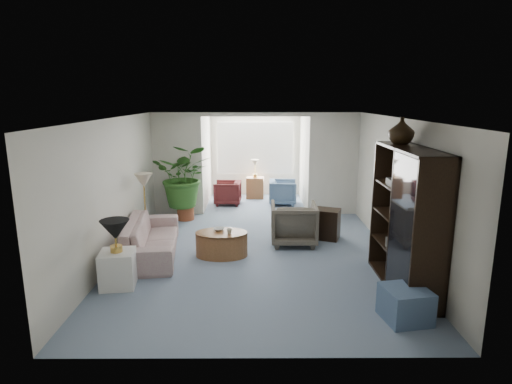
{
  "coord_description": "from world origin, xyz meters",
  "views": [
    {
      "loc": [
        -0.04,
        -7.23,
        2.85
      ],
      "look_at": [
        0.0,
        0.6,
        1.1
      ],
      "focal_mm": 29.85,
      "sensor_mm": 36.0,
      "label": 1
    }
  ],
  "objects_px": {
    "framed_picture": "(401,166)",
    "floor_lamp": "(144,180)",
    "sofa": "(152,238)",
    "side_table_dark": "(326,224)",
    "coffee_cup": "(229,231)",
    "cabinet_urn": "(401,131)",
    "plant_pot": "(186,213)",
    "entertainment_cabinet": "(406,220)",
    "ottoman": "(405,304)",
    "sunroom_table": "(255,188)",
    "wingback_chair": "(294,223)",
    "end_table": "(118,269)",
    "coffee_bowl": "(219,229)",
    "sunroom_chair_blue": "(283,192)",
    "table_lamp": "(115,230)",
    "coffee_table": "(222,244)"
  },
  "relations": [
    {
      "from": "cabinet_urn",
      "to": "plant_pot",
      "type": "distance_m",
      "value": 5.49
    },
    {
      "from": "sofa",
      "to": "coffee_bowl",
      "type": "distance_m",
      "value": 1.25
    },
    {
      "from": "floor_lamp",
      "to": "entertainment_cabinet",
      "type": "height_order",
      "value": "entertainment_cabinet"
    },
    {
      "from": "coffee_cup",
      "to": "plant_pot",
      "type": "xyz_separation_m",
      "value": [
        -1.18,
        2.48,
        -0.34
      ]
    },
    {
      "from": "end_table",
      "to": "wingback_chair",
      "type": "height_order",
      "value": "wingback_chair"
    },
    {
      "from": "end_table",
      "to": "entertainment_cabinet",
      "type": "xyz_separation_m",
      "value": [
        4.35,
        -0.03,
        0.79
      ]
    },
    {
      "from": "framed_picture",
      "to": "entertainment_cabinet",
      "type": "relative_size",
      "value": 0.23
    },
    {
      "from": "sunroom_table",
      "to": "wingback_chair",
      "type": "bearing_deg",
      "value": -79.14
    },
    {
      "from": "coffee_cup",
      "to": "plant_pot",
      "type": "height_order",
      "value": "coffee_cup"
    },
    {
      "from": "floor_lamp",
      "to": "sunroom_table",
      "type": "bearing_deg",
      "value": 59.63
    },
    {
      "from": "framed_picture",
      "to": "floor_lamp",
      "type": "relative_size",
      "value": 1.39
    },
    {
      "from": "table_lamp",
      "to": "wingback_chair",
      "type": "bearing_deg",
      "value": 34.25
    },
    {
      "from": "cabinet_urn",
      "to": "table_lamp",
      "type": "bearing_deg",
      "value": -173.89
    },
    {
      "from": "ottoman",
      "to": "sunroom_chair_blue",
      "type": "bearing_deg",
      "value": 100.86
    },
    {
      "from": "coffee_table",
      "to": "sunroom_table",
      "type": "height_order",
      "value": "sunroom_table"
    },
    {
      "from": "cabinet_urn",
      "to": "sunroom_chair_blue",
      "type": "xyz_separation_m",
      "value": [
        -1.49,
        4.67,
        -2.01
      ]
    },
    {
      "from": "side_table_dark",
      "to": "cabinet_urn",
      "type": "distance_m",
      "value": 2.82
    },
    {
      "from": "sofa",
      "to": "plant_pot",
      "type": "distance_m",
      "value": 2.33
    },
    {
      "from": "floor_lamp",
      "to": "sunroom_chair_blue",
      "type": "relative_size",
      "value": 0.49
    },
    {
      "from": "end_table",
      "to": "sofa",
      "type": "bearing_deg",
      "value": 81.57
    },
    {
      "from": "sofa",
      "to": "wingback_chair",
      "type": "xyz_separation_m",
      "value": [
        2.67,
        0.61,
        0.09
      ]
    },
    {
      "from": "floor_lamp",
      "to": "plant_pot",
      "type": "distance_m",
      "value": 1.97
    },
    {
      "from": "framed_picture",
      "to": "entertainment_cabinet",
      "type": "distance_m",
      "value": 1.25
    },
    {
      "from": "framed_picture",
      "to": "coffee_table",
      "type": "xyz_separation_m",
      "value": [
        -3.09,
        0.26,
        -1.47
      ]
    },
    {
      "from": "floor_lamp",
      "to": "cabinet_urn",
      "type": "height_order",
      "value": "cabinet_urn"
    },
    {
      "from": "coffee_bowl",
      "to": "side_table_dark",
      "type": "relative_size",
      "value": 0.33
    },
    {
      "from": "table_lamp",
      "to": "entertainment_cabinet",
      "type": "bearing_deg",
      "value": -0.45
    },
    {
      "from": "sofa",
      "to": "sunroom_table",
      "type": "height_order",
      "value": "sofa"
    },
    {
      "from": "sofa",
      "to": "side_table_dark",
      "type": "height_order",
      "value": "sofa"
    },
    {
      "from": "sunroom_chair_blue",
      "to": "plant_pot",
      "type": "bearing_deg",
      "value": 124.47
    },
    {
      "from": "coffee_bowl",
      "to": "wingback_chair",
      "type": "height_order",
      "value": "wingback_chair"
    },
    {
      "from": "coffee_table",
      "to": "wingback_chair",
      "type": "bearing_deg",
      "value": 26.0
    },
    {
      "from": "floor_lamp",
      "to": "ottoman",
      "type": "distance_m",
      "value": 5.31
    },
    {
      "from": "coffee_table",
      "to": "side_table_dark",
      "type": "relative_size",
      "value": 1.53
    },
    {
      "from": "wingback_chair",
      "to": "plant_pot",
      "type": "height_order",
      "value": "wingback_chair"
    },
    {
      "from": "table_lamp",
      "to": "ottoman",
      "type": "bearing_deg",
      "value": -14.42
    },
    {
      "from": "table_lamp",
      "to": "sunroom_chair_blue",
      "type": "distance_m",
      "value": 5.91
    },
    {
      "from": "framed_picture",
      "to": "sunroom_table",
      "type": "relative_size",
      "value": 0.83
    },
    {
      "from": "table_lamp",
      "to": "cabinet_urn",
      "type": "bearing_deg",
      "value": 6.11
    },
    {
      "from": "cabinet_urn",
      "to": "sunroom_chair_blue",
      "type": "height_order",
      "value": "cabinet_urn"
    },
    {
      "from": "floor_lamp",
      "to": "coffee_table",
      "type": "bearing_deg",
      "value": -27.88
    },
    {
      "from": "ottoman",
      "to": "plant_pot",
      "type": "relative_size",
      "value": 1.37
    },
    {
      "from": "floor_lamp",
      "to": "ottoman",
      "type": "xyz_separation_m",
      "value": [
        4.14,
        -3.16,
        -1.03
      ]
    },
    {
      "from": "floor_lamp",
      "to": "entertainment_cabinet",
      "type": "relative_size",
      "value": 0.17
    },
    {
      "from": "entertainment_cabinet",
      "to": "ottoman",
      "type": "bearing_deg",
      "value": -106.62
    },
    {
      "from": "coffee_cup",
      "to": "cabinet_urn",
      "type": "relative_size",
      "value": 0.25
    },
    {
      "from": "entertainment_cabinet",
      "to": "cabinet_urn",
      "type": "relative_size",
      "value": 5.21
    },
    {
      "from": "end_table",
      "to": "coffee_bowl",
      "type": "distance_m",
      "value": 2.01
    },
    {
      "from": "framed_picture",
      "to": "side_table_dark",
      "type": "relative_size",
      "value": 0.81
    },
    {
      "from": "wingback_chair",
      "to": "framed_picture",
      "type": "bearing_deg",
      "value": 152.89
    }
  ]
}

